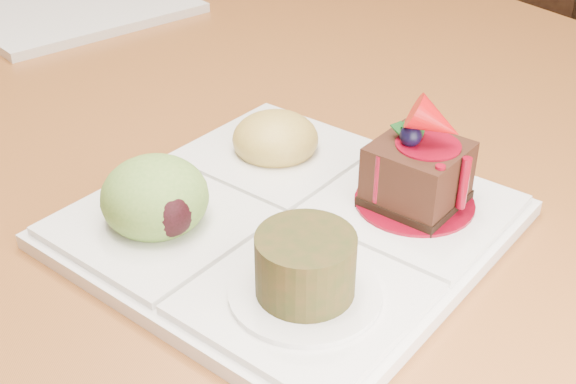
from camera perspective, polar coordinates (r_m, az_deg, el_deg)
dining_table at (r=0.96m, az=-10.02°, el=8.10°), size 1.00×1.80×0.75m
chair_right at (r=1.49m, az=12.01°, el=11.25°), size 0.55×0.55×0.97m
sampler_plate at (r=0.54m, az=-0.53°, el=-1.10°), size 0.36×0.36×0.11m
second_plate at (r=1.08m, az=-17.06°, el=13.96°), size 0.32×0.32×0.01m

